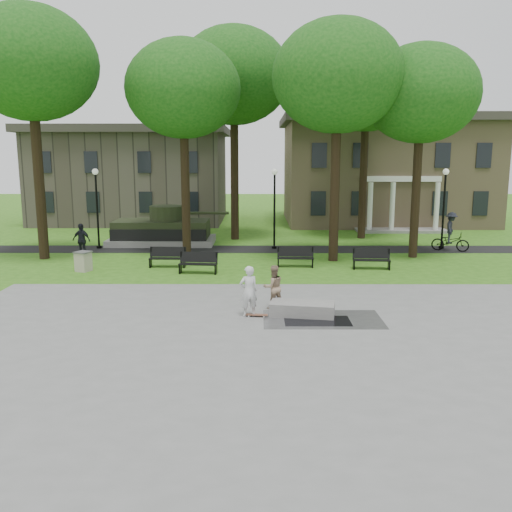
{
  "coord_description": "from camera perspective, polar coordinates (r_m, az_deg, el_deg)",
  "views": [
    {
      "loc": [
        -0.5,
        -19.66,
        5.44
      ],
      "look_at": [
        -0.56,
        2.22,
        1.4
      ],
      "focal_mm": 38.0,
      "sensor_mm": 36.0,
      "label": 1
    }
  ],
  "objects": [
    {
      "name": "lamp_right",
      "position": [
        33.9,
        19.19,
        5.41
      ],
      "size": [
        0.36,
        0.36,
        4.73
      ],
      "color": "black",
      "rests_on": "ground"
    },
    {
      "name": "plaza",
      "position": [
        15.64,
        2.01,
        -9.86
      ],
      "size": [
        22.0,
        16.0,
        0.02
      ],
      "primitive_type": "cube",
      "color": "gray",
      "rests_on": "ground"
    },
    {
      "name": "park_bench_2",
      "position": [
        27.03,
        4.16,
        -0.05
      ],
      "size": [
        1.82,
        0.62,
        1.0
      ],
      "rotation": [
        0.0,
        0.0,
        -0.05
      ],
      "color": "black",
      "rests_on": "ground"
    },
    {
      "name": "ground",
      "position": [
        20.4,
        1.56,
        -5.0
      ],
      "size": [
        120.0,
        120.0,
        0.0
      ],
      "primitive_type": "plane",
      "color": "#2D5F16",
      "rests_on": "ground"
    },
    {
      "name": "lamp_left",
      "position": [
        33.45,
        -16.41,
        5.5
      ],
      "size": [
        0.36,
        0.36,
        4.73
      ],
      "color": "black",
      "rests_on": "ground"
    },
    {
      "name": "trash_bin",
      "position": [
        27.2,
        -17.72,
        -0.53
      ],
      "size": [
        0.86,
        0.86,
        0.96
      ],
      "rotation": [
        0.0,
        0.0,
        -0.4
      ],
      "color": "#BAB399",
      "rests_on": "ground"
    },
    {
      "name": "park_bench_0",
      "position": [
        27.25,
        -9.29,
        -0.07
      ],
      "size": [
        1.81,
        0.58,
        1.0
      ],
      "rotation": [
        0.0,
        0.0,
        -0.03
      ],
      "color": "black",
      "rests_on": "ground"
    },
    {
      "name": "tree_1",
      "position": [
        30.63,
        -7.68,
        16.96
      ],
      "size": [
        6.2,
        6.2,
        11.63
      ],
      "color": "black",
      "rests_on": "ground"
    },
    {
      "name": "friend_watching",
      "position": [
        19.48,
        1.83,
        -3.28
      ],
      "size": [
        0.93,
        0.83,
        1.59
      ],
      "primitive_type": "imported",
      "rotation": [
        0.0,
        0.0,
        3.49
      ],
      "color": "#957A60",
      "rests_on": "plaza"
    },
    {
      "name": "tree_2",
      "position": [
        28.7,
        8.6,
        18.11
      ],
      "size": [
        6.6,
        6.6,
        12.16
      ],
      "color": "black",
      "rests_on": "ground"
    },
    {
      "name": "tree_5",
      "position": [
        37.07,
        11.55,
        16.81
      ],
      "size": [
        6.4,
        6.4,
        12.44
      ],
      "color": "black",
      "rests_on": "ground"
    },
    {
      "name": "puddle",
      "position": [
        18.32,
        6.47,
        -6.81
      ],
      "size": [
        2.2,
        1.2,
        0.0
      ],
      "primitive_type": "cube",
      "color": "black",
      "rests_on": "plaza"
    },
    {
      "name": "concrete_block",
      "position": [
        18.89,
        4.9,
        -5.54
      ],
      "size": [
        2.34,
        1.36,
        0.45
      ],
      "primitive_type": "cube",
      "rotation": [
        0.0,
        0.0,
        -0.17
      ],
      "color": "gray",
      "rests_on": "plaza"
    },
    {
      "name": "pedestrian_walker",
      "position": [
        31.06,
        -17.91,
        1.59
      ],
      "size": [
        1.16,
        0.74,
        1.84
      ],
      "primitive_type": "imported",
      "rotation": [
        0.0,
        0.0,
        -0.29
      ],
      "color": "black",
      "rests_on": "ground"
    },
    {
      "name": "building_left",
      "position": [
        47.38,
        -12.76,
        7.98
      ],
      "size": [
        15.0,
        10.0,
        7.2
      ],
      "primitive_type": "cube",
      "color": "#4C443D",
      "rests_on": "ground"
    },
    {
      "name": "skateboarder",
      "position": [
        18.52,
        -0.78,
        -3.72
      ],
      "size": [
        0.74,
        0.6,
        1.76
      ],
      "primitive_type": "imported",
      "rotation": [
        0.0,
        0.0,
        3.46
      ],
      "color": "silver",
      "rests_on": "plaza"
    },
    {
      "name": "footpath",
      "position": [
        32.13,
        1.05,
        0.72
      ],
      "size": [
        44.0,
        2.6,
        0.01
      ],
      "primitive_type": "cube",
      "color": "black",
      "rests_on": "ground"
    },
    {
      "name": "building_right",
      "position": [
        46.86,
        13.28,
        8.85
      ],
      "size": [
        17.0,
        12.0,
        8.6
      ],
      "color": "#9E8460",
      "rests_on": "ground"
    },
    {
      "name": "tree_0",
      "position": [
        31.22,
        -22.63,
        18.15
      ],
      "size": [
        6.8,
        6.8,
        12.97
      ],
      "color": "black",
      "rests_on": "ground"
    },
    {
      "name": "tree_4",
      "position": [
        36.03,
        -2.34,
        18.35
      ],
      "size": [
        7.2,
        7.2,
        13.5
      ],
      "color": "black",
      "rests_on": "ground"
    },
    {
      "name": "cyclist",
      "position": [
        33.35,
        19.81,
        2.07
      ],
      "size": [
        2.21,
        1.46,
        2.28
      ],
      "rotation": [
        0.0,
        0.0,
        1.19
      ],
      "color": "black",
      "rests_on": "ground"
    },
    {
      "name": "park_bench_3",
      "position": [
        27.03,
        12.03,
        -0.25
      ],
      "size": [
        1.83,
        0.66,
        1.0
      ],
      "rotation": [
        0.0,
        0.0,
        -0.08
      ],
      "color": "black",
      "rests_on": "ground"
    },
    {
      "name": "tree_3",
      "position": [
        30.54,
        17.0,
        15.96
      ],
      "size": [
        6.0,
        6.0,
        11.19
      ],
      "color": "black",
      "rests_on": "ground"
    },
    {
      "name": "park_bench_1",
      "position": [
        25.62,
        -6.11,
        -0.66
      ],
      "size": [
        1.84,
        0.7,
        1.0
      ],
      "rotation": [
        0.0,
        0.0,
        -0.1
      ],
      "color": "black",
      "rests_on": "ground"
    },
    {
      "name": "lamp_mid",
      "position": [
        32.08,
        1.96,
        5.72
      ],
      "size": [
        0.36,
        0.36,
        4.73
      ],
      "color": "black",
      "rests_on": "ground"
    },
    {
      "name": "tank_monument",
      "position": [
        34.49,
        -9.79,
        2.67
      ],
      "size": [
        7.45,
        3.4,
        2.4
      ],
      "color": "gray",
      "rests_on": "ground"
    },
    {
      "name": "skateboard",
      "position": [
        18.69,
        0.05,
        -6.28
      ],
      "size": [
        0.8,
        0.29,
        0.07
      ],
      "primitive_type": "cube",
      "rotation": [
        0.0,
        0.0,
        -0.12
      ],
      "color": "brown",
      "rests_on": "plaza"
    }
  ]
}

